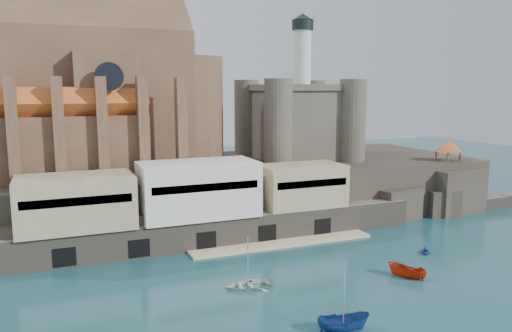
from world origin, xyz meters
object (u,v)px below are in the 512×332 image
object	(u,v)px
castle_keep	(297,118)
boat_2	(343,330)
church	(90,101)
pavilion	(449,147)

from	to	relation	value
castle_keep	boat_2	bearing A→B (deg)	-111.98
church	pavilion	xyz separation A→B (m)	(66.13, -15.85, -9.40)
castle_keep	pavilion	bearing A→B (deg)	-30.18
castle_keep	pavilion	xyz separation A→B (m)	(25.92, -15.08, -5.59)
church	castle_keep	size ratio (longest dim) A/B	1.60
church	boat_2	size ratio (longest dim) A/B	8.60
church	castle_keep	xyz separation A→B (m)	(40.21, -0.78, -3.81)
castle_keep	boat_2	xyz separation A→B (m)	(-20.59, -51.01, -18.31)
pavilion	boat_2	distance (m)	60.14
castle_keep	pavilion	size ratio (longest dim) A/B	4.58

